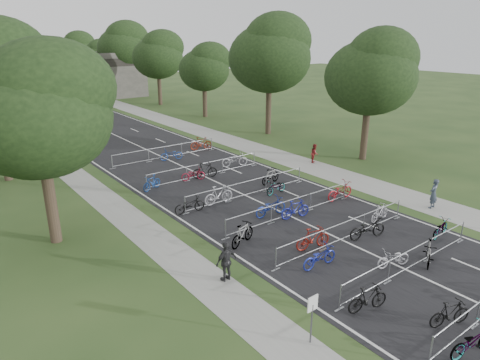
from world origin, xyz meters
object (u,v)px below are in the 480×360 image
object	(u,v)px
bike_1	(450,314)
pedestrian_b	(315,153)
park_sign	(312,311)
overpass_bridge	(40,78)
pedestrian_c	(226,261)
bike_0	(472,341)
pedestrian_a	(433,194)

from	to	relation	value
bike_1	pedestrian_b	distance (m)	20.49
park_sign	overpass_bridge	bearing A→B (deg)	83.74
bike_1	pedestrian_c	world-z (taller)	pedestrian_c
pedestrian_c	bike_0	bearing A→B (deg)	109.89
overpass_bridge	bike_1	world-z (taller)	overpass_bridge
overpass_bridge	park_sign	bearing A→B (deg)	-96.26
pedestrian_a	bike_0	bearing A→B (deg)	29.95
bike_0	pedestrian_c	xyz separation A→B (m)	(-3.71, 8.42, 0.38)
bike_0	pedestrian_c	size ratio (longest dim) A/B	1.10
overpass_bridge	pedestrian_b	world-z (taller)	overpass_bridge
bike_0	pedestrian_b	xyz separation A→B (m)	(12.12, 18.29, 0.25)
park_sign	pedestrian_c	xyz separation A→B (m)	(0.00, 4.86, -0.37)
overpass_bridge	park_sign	size ratio (longest dim) A/B	16.99
pedestrian_b	pedestrian_c	size ratio (longest dim) A/B	0.85
bike_1	pedestrian_b	xyz separation A→B (m)	(11.27, 17.11, 0.25)
overpass_bridge	pedestrian_c	size ratio (longest dim) A/B	17.36
park_sign	pedestrian_c	size ratio (longest dim) A/B	1.02
park_sign	pedestrian_b	distance (m)	21.64
bike_1	pedestrian_a	xyz separation A→B (m)	(9.83, 6.22, 0.40)
bike_1	bike_0	bearing A→B (deg)	165.43
overpass_bridge	pedestrian_a	distance (m)	58.72
bike_0	pedestrian_b	distance (m)	21.95
overpass_bridge	bike_1	bearing A→B (deg)	-91.99
pedestrian_a	pedestrian_b	world-z (taller)	pedestrian_a
overpass_bridge	pedestrian_b	size ratio (longest dim) A/B	20.41
bike_0	pedestrian_a	size ratio (longest dim) A/B	1.08
bike_0	pedestrian_c	world-z (taller)	pedestrian_c
park_sign	bike_1	world-z (taller)	park_sign
bike_1	pedestrian_a	world-z (taller)	pedestrian_a
overpass_bridge	pedestrian_a	size ratio (longest dim) A/B	17.15
park_sign	pedestrian_a	xyz separation A→B (m)	(14.39, 3.84, -0.36)
pedestrian_a	pedestrian_c	size ratio (longest dim) A/B	1.01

